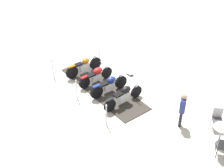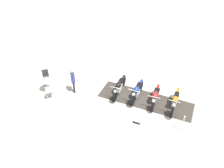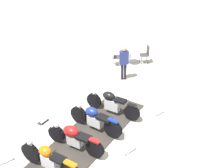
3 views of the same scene
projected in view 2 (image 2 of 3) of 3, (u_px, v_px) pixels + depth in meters
The scene contains 15 objects.
ground_plane at pixel (145, 100), 13.39m from camera, with size 80.00×80.00×0.00m, color beige.
display_platform at pixel (145, 100), 13.38m from camera, with size 5.54×1.61×0.04m, color #38332D.
motorcycle_black at pixel (119, 87), 13.58m from camera, with size 0.80×2.22×0.91m.
motorcycle_navy at pixel (137, 92), 13.25m from camera, with size 0.72×2.11×0.98m.
motorcycle_maroon at pixel (155, 97), 12.89m from camera, with size 0.82×2.04×0.90m.
motorcycle_copper at pixel (175, 102), 12.55m from camera, with size 0.73×2.18×1.02m.
stanchion_right_rear at pixel (182, 126), 11.38m from camera, with size 0.35×0.35×1.05m.
stanchion_left_front at pixel (118, 72), 14.96m from camera, with size 0.28×0.28×1.13m.
stanchion_left_rear at pixel (191, 91), 13.53m from camera, with size 0.35×0.35×1.11m.
stanchion_left_mid at pixel (153, 81), 14.23m from camera, with size 0.28×0.28×1.10m.
info_placard at pixel (137, 122), 11.94m from camera, with size 0.43×0.32×0.21m.
cafe_table at pixel (46, 83), 13.78m from camera, with size 0.70×0.70×0.76m.
cafe_chair_near_table at pixel (46, 76), 14.41m from camera, with size 0.56×0.56×0.96m.
cafe_chair_across_table at pixel (49, 91), 13.19m from camera, with size 0.55×0.55×0.97m.
bystander_person at pixel (73, 79), 13.41m from camera, with size 0.45×0.43×1.65m.
Camera 2 is at (4.04, -9.34, 8.99)m, focal length 36.13 mm.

